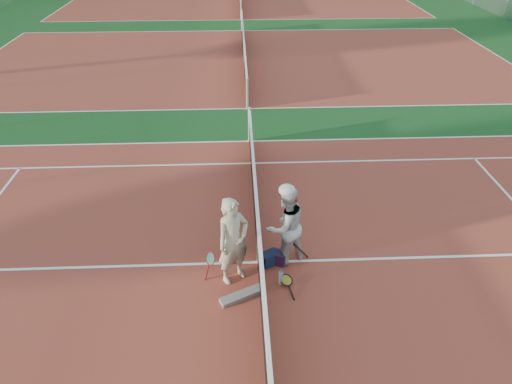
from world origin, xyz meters
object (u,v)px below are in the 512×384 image
racket_spare (286,281)px  water_bottle (281,278)px  racket_red (211,265)px  sports_bag_purple (279,258)px  net_main (258,243)px  player_b (285,226)px  sports_bag_navy (270,258)px  player_a (233,241)px  racket_black_held (298,253)px

racket_spare → water_bottle: bearing=78.8°
racket_red → sports_bag_purple: bearing=-33.0°
net_main → racket_red: bearing=-160.5°
racket_red → water_bottle: bearing=-58.2°
player_b → sports_bag_navy: (-0.31, -0.11, -0.74)m
player_b → racket_spare: bearing=57.9°
player_b → net_main: bearing=-23.3°
sports_bag_navy → water_bottle: size_ratio=1.15×
player_a → sports_bag_navy: 1.13m
racket_black_held → sports_bag_navy: size_ratio=1.44×
player_b → water_bottle: player_b is taller
racket_black_held → water_bottle: racket_black_held is taller
player_b → sports_bag_navy: player_b is taller
net_main → racket_spare: bearing=-50.3°
player_a → sports_bag_purple: 1.26m
racket_black_held → water_bottle: bearing=25.5°
player_a → water_bottle: bearing=-48.6°
player_b → sports_bag_navy: 0.81m
net_main → racket_red: (-0.94, -0.34, -0.23)m
net_main → sports_bag_purple: 0.56m
net_main → water_bottle: bearing=-57.3°
racket_red → net_main: bearing=-26.4°
player_a → sports_bag_purple: player_a is taller
racket_red → racket_spare: size_ratio=0.95×
racket_spare → sports_bag_navy: 0.65m
player_b → racket_black_held: (0.26, -0.10, -0.63)m
player_a → racket_black_held: (1.29, 0.38, -0.67)m
racket_red → water_bottle: (1.35, -0.29, -0.13)m
sports_bag_navy → water_bottle: water_bottle is taller
net_main → player_b: bearing=7.2°
player_a → racket_red: bearing=134.7°
sports_bag_purple → racket_black_held: bearing=-1.7°
racket_spare → racket_black_held: bearing=-38.9°
player_a → sports_bag_purple: (0.90, 0.39, -0.79)m
sports_bag_purple → water_bottle: size_ratio=1.11×
player_a → racket_spare: 1.34m
net_main → racket_black_held: size_ratio=22.02×
water_bottle → sports_bag_navy: bearing=106.5°
sports_bag_purple → player_b: bearing=36.2°
player_a → player_b: size_ratio=1.05×
racket_black_held → sports_bag_navy: 0.58m
player_b → racket_spare: player_b is taller
player_a → water_bottle: 1.20m
net_main → player_b: player_b is taller
sports_bag_navy → racket_spare: bearing=-63.6°
sports_bag_purple → player_a: bearing=-156.5°
racket_spare → sports_bag_purple: size_ratio=1.80×
racket_red → racket_spare: (1.46, -0.29, -0.22)m
racket_red → racket_spare: racket_red is taller
player_b → water_bottle: 1.02m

